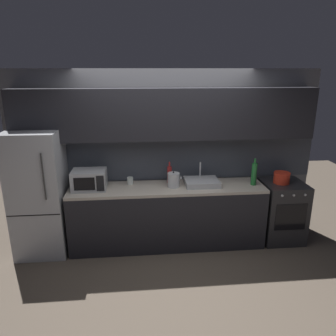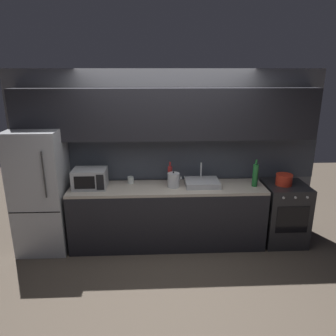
% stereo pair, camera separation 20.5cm
% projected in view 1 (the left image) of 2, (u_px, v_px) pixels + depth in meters
% --- Properties ---
extents(ground_plane, '(10.00, 10.00, 0.00)m').
position_uv_depth(ground_plane, '(174.00, 281.00, 3.92)').
color(ground_plane, '#4C4238').
extents(back_wall, '(4.50, 0.44, 2.50)m').
position_uv_depth(back_wall, '(165.00, 137.00, 4.61)').
color(back_wall, slate).
rests_on(back_wall, ground).
extents(counter_run, '(2.76, 0.60, 0.90)m').
position_uv_depth(counter_run, '(167.00, 216.00, 4.65)').
color(counter_run, black).
rests_on(counter_run, ground).
extents(refrigerator, '(0.68, 0.69, 1.74)m').
position_uv_depth(refrigerator, '(39.00, 193.00, 4.36)').
color(refrigerator, '#ADAFB5').
rests_on(refrigerator, ground).
extents(oven_range, '(0.60, 0.62, 0.90)m').
position_uv_depth(oven_range, '(281.00, 211.00, 4.80)').
color(oven_range, '#232326').
rests_on(oven_range, ground).
extents(microwave, '(0.46, 0.35, 0.27)m').
position_uv_depth(microwave, '(89.00, 180.00, 4.39)').
color(microwave, '#A8AAAF').
rests_on(microwave, counter_run).
extents(sink_basin, '(0.48, 0.38, 0.30)m').
position_uv_depth(sink_basin, '(202.00, 182.00, 4.58)').
color(sink_basin, '#ADAFB5').
rests_on(sink_basin, counter_run).
extents(kettle, '(0.20, 0.17, 0.23)m').
position_uv_depth(kettle, '(174.00, 180.00, 4.48)').
color(kettle, '#B7BABF').
rests_on(kettle, counter_run).
extents(wine_bottle_red, '(0.07, 0.07, 0.31)m').
position_uv_depth(wine_bottle_red, '(169.00, 174.00, 4.64)').
color(wine_bottle_red, '#A82323').
rests_on(wine_bottle_red, counter_run).
extents(wine_bottle_green, '(0.08, 0.08, 0.39)m').
position_uv_depth(wine_bottle_green, '(254.00, 174.00, 4.55)').
color(wine_bottle_green, '#1E6B2D').
rests_on(wine_bottle_green, counter_run).
extents(mug_clear, '(0.09, 0.09, 0.10)m').
position_uv_depth(mug_clear, '(130.00, 181.00, 4.61)').
color(mug_clear, silver).
rests_on(mug_clear, counter_run).
extents(cooking_pot, '(0.23, 0.23, 0.16)m').
position_uv_depth(cooking_pot, '(282.00, 178.00, 4.64)').
color(cooking_pot, red).
rests_on(cooking_pot, oven_range).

